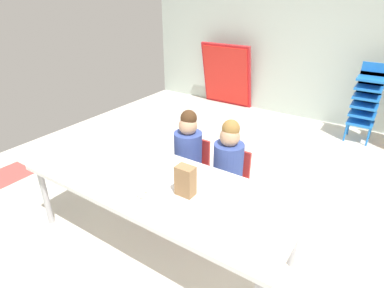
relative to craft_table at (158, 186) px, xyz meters
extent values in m
cube|color=silver|center=(0.16, 0.77, -0.55)|extent=(5.73, 5.58, 0.02)
cube|color=#336BB2|center=(-1.19, 0.32, -0.54)|extent=(0.43, 0.43, 0.00)
cube|color=#B24C47|center=(-2.09, -0.13, -0.54)|extent=(0.43, 0.43, 0.00)
cube|color=#336BB2|center=(-0.74, 0.77, -0.54)|extent=(0.43, 0.43, 0.00)
cube|color=#B2C1B7|center=(0.16, 3.56, 0.72)|extent=(5.73, 0.10, 2.53)
cube|color=white|center=(0.00, 0.00, 0.02)|extent=(2.11, 0.83, 0.04)
cylinder|color=#B2B2B7|center=(-0.97, -0.36, -0.27)|extent=(0.05, 0.05, 0.55)
cylinder|color=#B2B2B7|center=(-0.97, 0.36, -0.27)|extent=(0.05, 0.05, 0.55)
cylinder|color=#B2B2B7|center=(0.97, 0.36, -0.27)|extent=(0.05, 0.05, 0.55)
cube|color=red|center=(-0.16, 0.64, -0.24)|extent=(0.32, 0.30, 0.03)
cube|color=red|center=(-0.16, 0.79, -0.09)|extent=(0.29, 0.02, 0.30)
cylinder|color=#384C99|center=(-0.16, 0.64, -0.02)|extent=(0.28, 0.28, 0.38)
sphere|color=tan|center=(-0.16, 0.64, 0.24)|extent=(0.17, 0.17, 0.17)
sphere|color=#472D19|center=(-0.16, 0.65, 0.31)|extent=(0.15, 0.15, 0.15)
cylinder|color=red|center=(-0.30, 0.51, -0.39)|extent=(0.02, 0.02, 0.28)
cylinder|color=red|center=(-0.02, 0.51, -0.39)|extent=(0.02, 0.02, 0.28)
cylinder|color=red|center=(-0.30, 0.77, -0.39)|extent=(0.02, 0.02, 0.28)
cylinder|color=red|center=(-0.02, 0.77, -0.39)|extent=(0.02, 0.02, 0.28)
cube|color=red|center=(0.26, 0.64, -0.24)|extent=(0.32, 0.30, 0.03)
cube|color=red|center=(0.26, 0.79, -0.09)|extent=(0.29, 0.02, 0.30)
cylinder|color=#384C99|center=(0.26, 0.64, -0.02)|extent=(0.31, 0.31, 0.38)
sphere|color=tan|center=(0.26, 0.64, 0.24)|extent=(0.17, 0.17, 0.17)
sphere|color=olive|center=(0.26, 0.65, 0.31)|extent=(0.15, 0.15, 0.15)
cylinder|color=red|center=(0.12, 0.51, -0.39)|extent=(0.02, 0.02, 0.28)
cylinder|color=red|center=(0.40, 0.51, -0.39)|extent=(0.02, 0.02, 0.28)
cylinder|color=red|center=(0.12, 0.77, -0.39)|extent=(0.02, 0.02, 0.28)
cylinder|color=red|center=(0.40, 0.77, -0.39)|extent=(0.02, 0.02, 0.28)
cube|color=blue|center=(1.02, 3.05, -0.28)|extent=(0.32, 0.30, 0.03)
cube|color=blue|center=(1.02, 3.19, -0.19)|extent=(0.30, 0.02, 0.18)
cube|color=blue|center=(1.02, 3.05, -0.16)|extent=(0.32, 0.30, 0.03)
cube|color=blue|center=(1.02, 3.19, -0.07)|extent=(0.30, 0.02, 0.18)
cube|color=blue|center=(1.02, 3.05, -0.04)|extent=(0.32, 0.30, 0.03)
cube|color=blue|center=(1.02, 3.19, 0.05)|extent=(0.30, 0.02, 0.18)
cube|color=blue|center=(1.02, 3.05, 0.08)|extent=(0.32, 0.30, 0.03)
cube|color=blue|center=(1.02, 3.19, 0.17)|extent=(0.30, 0.02, 0.18)
cube|color=blue|center=(1.02, 3.05, 0.20)|extent=(0.32, 0.30, 0.03)
cube|color=blue|center=(1.02, 3.19, 0.29)|extent=(0.30, 0.02, 0.18)
cube|color=blue|center=(1.02, 3.05, 0.32)|extent=(0.32, 0.30, 0.03)
cube|color=blue|center=(1.02, 3.19, 0.41)|extent=(0.30, 0.02, 0.18)
cylinder|color=blue|center=(0.88, 2.92, -0.41)|extent=(0.02, 0.02, 0.26)
cylinder|color=blue|center=(1.16, 2.92, -0.41)|extent=(0.02, 0.02, 0.26)
cylinder|color=blue|center=(0.88, 3.18, -0.41)|extent=(0.02, 0.02, 0.26)
cylinder|color=blue|center=(1.16, 3.18, -0.41)|extent=(0.02, 0.02, 0.26)
cube|color=red|center=(-1.21, 3.37, -0.01)|extent=(0.90, 0.28, 1.09)
cube|color=red|center=(-1.21, 3.34, -0.01)|extent=(0.83, 0.23, 0.99)
cube|color=#9E754C|center=(0.26, -0.02, 0.15)|extent=(0.13, 0.09, 0.22)
cylinder|color=white|center=(0.04, -0.20, 0.05)|extent=(0.18, 0.18, 0.01)
cylinder|color=white|center=(-0.39, -0.03, 0.05)|extent=(0.18, 0.18, 0.01)
torus|color=white|center=(0.04, -0.20, 0.06)|extent=(0.10, 0.10, 0.03)
torus|color=white|center=(-0.36, -0.02, 0.06)|extent=(0.11, 0.11, 0.03)
camera|label=1|loc=(1.32, -1.52, 1.33)|focal=29.48mm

